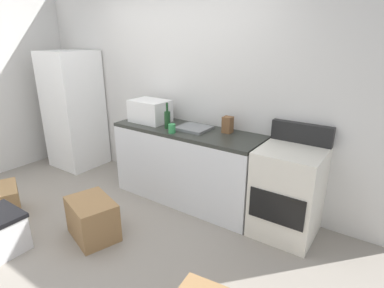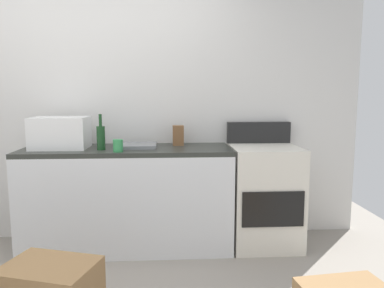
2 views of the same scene
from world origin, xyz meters
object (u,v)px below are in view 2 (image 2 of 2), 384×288
at_px(microwave, 60,133).
at_px(knife_block, 178,135).
at_px(stove_oven, 264,194).
at_px(coffee_mug, 118,146).
at_px(wine_bottle, 101,137).

bearing_deg(microwave, knife_block, 7.70).
distance_m(stove_oven, microwave, 1.87).
distance_m(coffee_mug, knife_block, 0.62).
bearing_deg(knife_block, wine_bottle, -159.27).
xyz_separation_m(stove_oven, microwave, (-1.79, 0.00, 0.57)).
xyz_separation_m(stove_oven, wine_bottle, (-1.42, -0.11, 0.54)).
bearing_deg(microwave, coffee_mug, -23.45).
bearing_deg(stove_oven, wine_bottle, -175.65).
bearing_deg(wine_bottle, coffee_mug, -36.42).
bearing_deg(coffee_mug, stove_oven, 9.98).
bearing_deg(wine_bottle, stove_oven, 4.35).
bearing_deg(coffee_mug, microwave, 156.55).
relative_size(wine_bottle, coffee_mug, 3.00).
bearing_deg(knife_block, stove_oven, -10.20).
distance_m(stove_oven, coffee_mug, 1.38).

